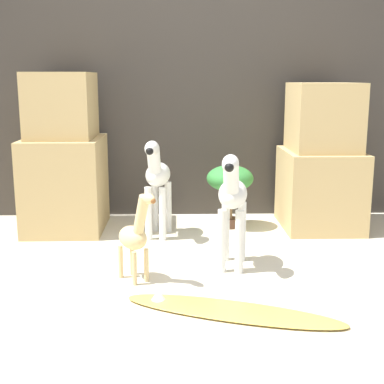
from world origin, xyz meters
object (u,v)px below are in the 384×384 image
Objects in this scene: zebra_left at (157,179)px; surfboard at (230,310)px; giraffe_figurine at (135,235)px; potted_palm_front at (230,181)px; zebra_right at (232,200)px.

zebra_left is 0.63× the size of surfboard.
zebra_left reaches higher than giraffe_figurine.
giraffe_figurine is at bearing -120.27° from potted_palm_front.
surfboard is at bearing -41.70° from giraffe_figurine.
surfboard is at bearing -96.47° from zebra_right.
zebra_right is 0.63m from giraffe_figurine.
giraffe_figurine reaches higher than potted_palm_front.
zebra_left is 0.61m from potted_palm_front.
zebra_left is 0.91m from giraffe_figurine.
zebra_right is at bearing 83.53° from surfboard.
zebra_left is at bearing 106.94° from surfboard.
surfboard is (0.51, -0.45, -0.27)m from giraffe_figurine.
potted_palm_front is (0.08, 0.93, -0.06)m from zebra_right.
zebra_left is 1.34× the size of giraffe_figurine.
potted_palm_front reaches higher than surfboard.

